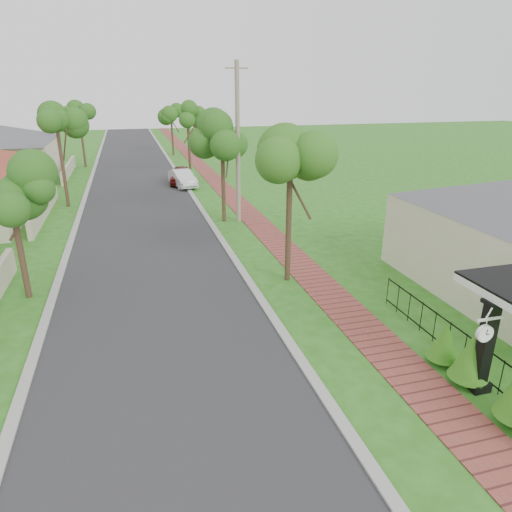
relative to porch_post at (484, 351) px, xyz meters
name	(u,v)px	position (x,y,z in m)	size (l,w,h in m)	color
ground	(296,395)	(-4.55, 1.00, -1.12)	(160.00, 160.00, 0.00)	#2B6618
road	(141,209)	(-7.55, 21.00, -1.12)	(7.00, 120.00, 0.02)	#28282B
kerb_right	(199,206)	(-3.90, 21.00, -1.12)	(0.30, 120.00, 0.10)	#9E9E99
kerb_left	(80,213)	(-11.20, 21.00, -1.12)	(0.30, 120.00, 0.10)	#9E9E99
sidewalk	(238,203)	(-1.30, 21.00, -1.12)	(1.50, 120.00, 0.03)	#99413D
porch_post	(484,351)	(0.00, 0.00, 0.00)	(0.48, 0.48, 2.52)	black
picket_fence	(465,349)	(0.35, 1.00, -0.59)	(0.03, 8.02, 1.00)	black
street_trees	(134,126)	(-7.42, 27.84, 3.42)	(10.70, 37.65, 5.89)	#382619
hedge_row	(498,377)	(-0.10, -0.65, -0.30)	(0.89, 4.43, 2.27)	#155D12
parked_car_red	(181,175)	(-4.15, 28.57, -0.46)	(1.56, 3.88, 1.32)	maroon
parked_car_white	(183,179)	(-4.15, 27.27, -0.49)	(1.34, 3.84, 1.27)	silver
near_tree	(290,165)	(-2.35, 8.00, 3.43)	(2.23, 2.23, 5.71)	#382619
utility_pole	(238,144)	(-2.25, 16.72, 3.22)	(1.20, 0.24, 8.56)	gray
station_clock	(485,332)	(-0.49, -0.40, 0.83)	(0.71, 0.13, 0.60)	white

